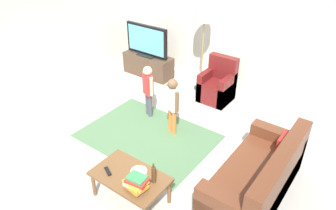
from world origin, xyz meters
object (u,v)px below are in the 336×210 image
at_px(child_near_tv, 148,87).
at_px(tv_remote, 108,171).
at_px(child_center, 172,102).
at_px(couch, 260,180).
at_px(bottle, 154,174).
at_px(coffee_table, 130,178).
at_px(floor_lamp, 204,19).
at_px(plate, 139,171).
at_px(book_stack, 136,183).
at_px(armchair, 218,86).
at_px(tv_stand, 148,65).
at_px(tv, 147,41).

bearing_deg(child_near_tv, tv_remote, -65.65).
xyz_separation_m(child_near_tv, child_center, (0.68, -0.19, 0.02)).
bearing_deg(tv_remote, child_center, 121.88).
distance_m(couch, bottle, 1.44).
bearing_deg(coffee_table, floor_lamp, 105.46).
bearing_deg(couch, bottle, -136.84).
bearing_deg(plate, book_stack, -54.33).
xyz_separation_m(coffee_table, plate, (0.05, 0.12, 0.06)).
distance_m(armchair, bottle, 3.05).
height_order(couch, bottle, couch).
distance_m(child_center, book_stack, 1.81).
relative_size(floor_lamp, tv_remote, 10.47).
relative_size(couch, book_stack, 5.91).
distance_m(armchair, child_near_tv, 1.54).
bearing_deg(floor_lamp, tv_stand, -173.58).
height_order(tv_remote, plate, plate).
bearing_deg(child_center, plate, -71.04).
relative_size(floor_lamp, coffee_table, 1.78).
height_order(bottle, plate, bottle).
xyz_separation_m(couch, child_near_tv, (-2.48, 0.68, 0.32)).
distance_m(tv_stand, child_near_tv, 1.80).
relative_size(coffee_table, book_stack, 3.29).
height_order(armchair, book_stack, armchair).
distance_m(bottle, plate, 0.29).
bearing_deg(plate, tv_remote, -144.00).
relative_size(tv, child_near_tv, 1.08).
xyz_separation_m(couch, bottle, (-1.03, -0.97, 0.25)).
bearing_deg(tv_stand, child_center, -40.42).
xyz_separation_m(tv_stand, child_center, (1.80, -1.54, 0.38)).
relative_size(armchair, child_near_tv, 0.89).
distance_m(book_stack, plate, 0.31).
bearing_deg(tv, child_near_tv, -49.79).
bearing_deg(child_near_tv, bottle, -48.76).
xyz_separation_m(couch, book_stack, (-1.13, -1.19, 0.23)).
distance_m(child_center, bottle, 1.65).
xyz_separation_m(armchair, book_stack, (0.60, -3.18, 0.22)).
relative_size(couch, coffee_table, 1.80).
bearing_deg(couch, coffee_table, -141.69).
height_order(armchair, plate, armchair).
height_order(child_near_tv, book_stack, child_near_tv).
xyz_separation_m(tv_stand, book_stack, (2.47, -3.22, 0.27)).
height_order(armchair, child_center, child_center).
bearing_deg(child_center, couch, -15.36).
height_order(tv, couch, tv).
height_order(bottle, tv_remote, bottle).
bearing_deg(floor_lamp, tv_remote, -79.59).
distance_m(floor_lamp, tv_remote, 3.60).
relative_size(tv_stand, child_near_tv, 1.18).
bearing_deg(tv_stand, coffee_table, -54.02).
relative_size(bottle, tv_remote, 1.75).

